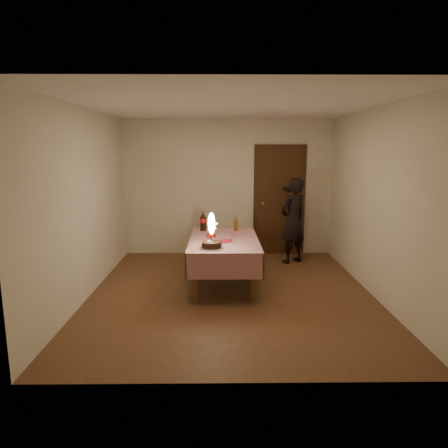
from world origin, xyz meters
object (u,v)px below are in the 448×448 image
Objects in this scene: clear_cup at (230,236)px; cola_bottle at (203,221)px; photographer at (293,220)px; dining_table at (224,245)px; red_cup at (211,235)px; red_plate at (225,241)px; birthday_cake at (212,239)px; amber_bottle_right at (235,224)px.

cola_bottle is at bearing 123.28° from clear_cup.
clear_cup is 1.70m from photographer.
dining_table is 0.74m from cola_bottle.
red_cup is 0.31× the size of cola_bottle.
clear_cup reaches higher than red_plate.
clear_cup is (0.07, 0.14, 0.04)m from red_plate.
photographer is at bearing 51.23° from birthday_cake.
red_plate is at bearing -65.85° from cola_bottle.
red_plate is at bearing -103.63° from amber_bottle_right.
dining_table is 17.20× the size of red_cup.
clear_cup is 0.35× the size of amber_bottle_right.
clear_cup is 0.28× the size of cola_bottle.
birthday_cake is 0.46m from red_plate.
red_cup is 0.58m from cola_bottle.
red_plate is at bearing 65.09° from birthday_cake.
photographer is (1.59, 0.59, -0.09)m from cola_bottle.
amber_bottle_right is at bearing 72.23° from birthday_cake.
red_cup is at bearing -126.88° from amber_bottle_right.
amber_bottle_right is at bearing 71.39° from dining_table.
birthday_cake reaches higher than dining_table.
red_plate is at bearing -132.07° from photographer.
cola_bottle reaches higher than amber_bottle_right.
amber_bottle_right reaches higher than dining_table.
birthday_cake reaches higher than red_plate.
red_cup is at bearing 91.77° from birthday_cake.
cola_bottle is (-0.16, 1.18, 0.03)m from birthday_cake.
red_plate is 0.87m from cola_bottle.
birthday_cake is 1.89× the size of amber_bottle_right.
amber_bottle_right is at bearing -3.96° from cola_bottle.
red_cup reaches higher than red_plate.
clear_cup is 0.77m from cola_bottle.
birthday_cake is 1.19m from cola_bottle.
dining_table is 0.20m from red_plate.
red_plate is 0.16m from clear_cup.
red_plate is (0.01, -0.17, 0.10)m from dining_table.
birthday_cake is at bearing -115.34° from clear_cup.
dining_table is 1.75m from photographer.
photographer is at bearing 20.49° from cola_bottle.
dining_table is at bearing -61.21° from cola_bottle.
amber_bottle_right is at bearing 76.37° from red_plate.
red_cup is (-0.02, 0.63, -0.07)m from birthday_cake.
dining_table is 3.57× the size of birthday_cake.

